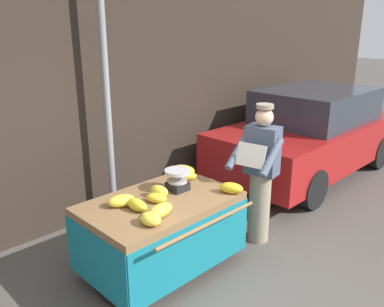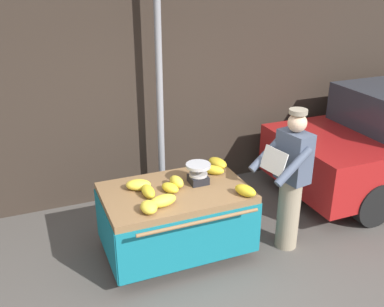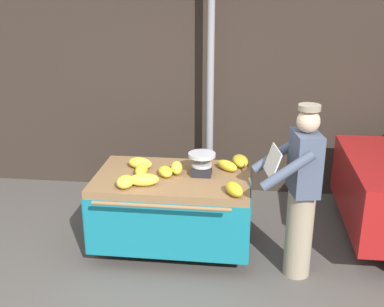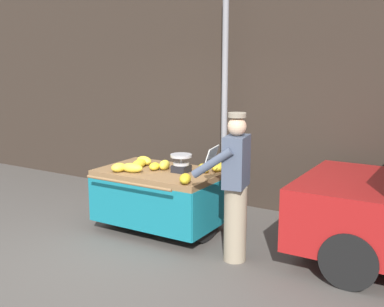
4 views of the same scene
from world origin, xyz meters
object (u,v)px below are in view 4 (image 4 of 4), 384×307
(banana_bunch_0, at_px, (154,166))
(banana_bunch_3, at_px, (119,167))
(banana_bunch_1, at_px, (132,168))
(weighing_scale, at_px, (181,163))
(banana_cart, at_px, (160,187))
(banana_bunch_7, at_px, (144,161))
(street_pole, at_px, (225,102))
(vendor_person, at_px, (234,187))
(banana_bunch_2, at_px, (219,167))
(banana_bunch_4, at_px, (204,168))
(banana_bunch_8, at_px, (164,165))
(banana_bunch_5, at_px, (185,179))
(banana_bunch_6, at_px, (139,164))

(banana_bunch_0, bearing_deg, banana_bunch_3, -136.30)
(banana_bunch_1, bearing_deg, banana_bunch_3, -159.40)
(weighing_scale, bearing_deg, banana_bunch_1, -147.27)
(banana_cart, xyz_separation_m, banana_bunch_7, (-0.37, 0.15, 0.29))
(street_pole, relative_size, banana_cart, 2.05)
(banana_bunch_7, relative_size, vendor_person, 0.16)
(banana_bunch_2, xyz_separation_m, banana_bunch_4, (-0.13, -0.16, -0.00))
(banana_cart, xyz_separation_m, banana_bunch_3, (-0.41, -0.35, 0.29))
(banana_bunch_1, relative_size, banana_bunch_8, 1.36)
(banana_bunch_8, bearing_deg, banana_bunch_5, -37.07)
(street_pole, height_order, vendor_person, street_pole)
(banana_bunch_4, bearing_deg, banana_bunch_5, -80.87)
(vendor_person, bearing_deg, weighing_scale, 157.53)
(banana_bunch_0, distance_m, banana_bunch_5, 0.81)
(banana_bunch_0, relative_size, banana_bunch_3, 1.00)
(banana_bunch_6, distance_m, banana_bunch_7, 0.19)
(banana_bunch_0, relative_size, banana_bunch_7, 0.81)
(banana_bunch_4, xyz_separation_m, vendor_person, (0.71, -0.55, -0.02))
(street_pole, distance_m, banana_bunch_3, 1.95)
(banana_cart, bearing_deg, banana_bunch_5, -32.15)
(banana_bunch_2, relative_size, banana_bunch_6, 1.10)
(banana_bunch_3, height_order, banana_bunch_7, banana_bunch_7)
(banana_bunch_0, distance_m, banana_bunch_4, 0.66)
(street_pole, height_order, banana_bunch_4, street_pole)
(banana_bunch_8, bearing_deg, banana_bunch_3, -137.56)
(banana_bunch_0, distance_m, banana_bunch_2, 0.85)
(banana_bunch_3, relative_size, vendor_person, 0.13)
(banana_cart, bearing_deg, banana_bunch_8, 57.98)
(banana_bunch_7, bearing_deg, vendor_person, -16.90)
(banana_cart, relative_size, banana_bunch_2, 5.49)
(street_pole, xyz_separation_m, banana_bunch_4, (0.28, -1.10, -0.76))
(weighing_scale, bearing_deg, banana_bunch_7, 171.73)
(banana_bunch_5, height_order, banana_bunch_7, same)
(banana_bunch_1, height_order, banana_bunch_6, banana_bunch_1)
(banana_bunch_3, bearing_deg, banana_bunch_2, 33.08)
(banana_bunch_2, distance_m, banana_bunch_6, 1.08)
(street_pole, xyz_separation_m, banana_bunch_8, (-0.24, -1.25, -0.75))
(street_pole, xyz_separation_m, weighing_scale, (0.03, -1.25, -0.70))
(banana_bunch_1, xyz_separation_m, banana_bunch_6, (-0.08, 0.26, -0.00))
(street_pole, bearing_deg, banana_bunch_0, -104.36)
(weighing_scale, xyz_separation_m, banana_bunch_0, (-0.37, -0.08, -0.07))
(banana_bunch_1, distance_m, banana_bunch_4, 0.93)
(weighing_scale, distance_m, banana_bunch_3, 0.82)
(banana_cart, height_order, banana_bunch_7, banana_bunch_7)
(banana_bunch_3, bearing_deg, banana_bunch_5, -3.04)
(weighing_scale, bearing_deg, banana_bunch_4, 30.42)
(banana_bunch_8, bearing_deg, banana_bunch_4, 16.29)
(banana_bunch_4, bearing_deg, banana_cart, -159.43)
(banana_bunch_0, bearing_deg, vendor_person, -13.36)
(banana_bunch_1, xyz_separation_m, banana_bunch_8, (0.27, 0.34, 0.00))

